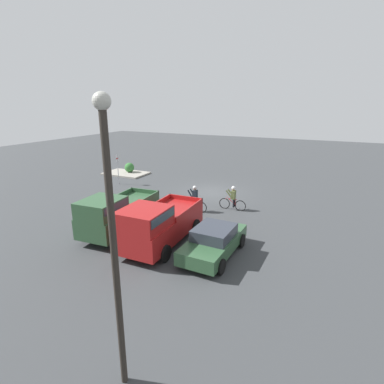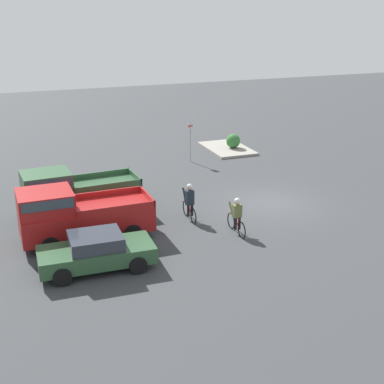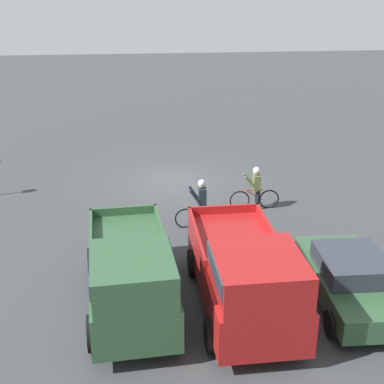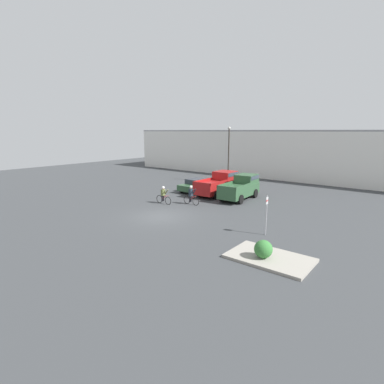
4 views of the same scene
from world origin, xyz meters
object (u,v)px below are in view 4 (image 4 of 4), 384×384
at_px(fire_lane_sign, 267,211).
at_px(shrub, 263,249).
at_px(pickup_truck_1, 241,187).
at_px(lamppost, 229,150).
at_px(cyclist_1, 163,195).
at_px(sedan_0, 196,185).
at_px(pickup_truck_0, 219,183).
at_px(cyclist_0, 191,195).

distance_m(fire_lane_sign, shrub, 4.07).
relative_size(pickup_truck_1, lamppost, 0.77).
relative_size(lamppost, shrub, 7.47).
distance_m(cyclist_1, shrub, 13.66).
xyz_separation_m(fire_lane_sign, shrub, (1.57, -3.64, -0.92)).
distance_m(sedan_0, lamppost, 7.84).
distance_m(pickup_truck_1, shrub, 14.25).
relative_size(sedan_0, cyclist_1, 2.34).
distance_m(pickup_truck_1, fire_lane_sign, 10.38).
xyz_separation_m(sedan_0, lamppost, (-0.35, 7.07, 3.37)).
height_order(pickup_truck_1, cyclist_1, pickup_truck_1).
bearing_deg(cyclist_1, sedan_0, 100.08).
bearing_deg(pickup_truck_0, sedan_0, -174.43).
bearing_deg(sedan_0, lamppost, 92.83).
bearing_deg(cyclist_1, pickup_truck_1, 54.11).
relative_size(pickup_truck_0, pickup_truck_1, 1.01).
xyz_separation_m(pickup_truck_0, cyclist_1, (-1.69, -6.49, -0.36)).
xyz_separation_m(fire_lane_sign, lamppost, (-12.33, 15.28, 2.53)).
relative_size(pickup_truck_1, cyclist_0, 3.04).
xyz_separation_m(sedan_0, pickup_truck_1, (5.57, -0.04, 0.46)).
bearing_deg(sedan_0, pickup_truck_0, 5.57).
bearing_deg(shrub, pickup_truck_1, 124.06).
distance_m(pickup_truck_0, lamppost, 8.04).
height_order(pickup_truck_1, fire_lane_sign, fire_lane_sign).
relative_size(pickup_truck_1, fire_lane_sign, 2.08).
distance_m(pickup_truck_1, cyclist_1, 7.63).
distance_m(pickup_truck_0, pickup_truck_1, 2.80).
height_order(pickup_truck_0, lamppost, lamppost).
bearing_deg(lamppost, shrub, -53.69).
distance_m(pickup_truck_0, shrub, 16.21).
xyz_separation_m(cyclist_0, shrub, (10.31, -6.96, -0.24)).
distance_m(sedan_0, fire_lane_sign, 14.54).
bearing_deg(cyclist_1, cyclist_0, 32.14).
relative_size(cyclist_1, lamppost, 0.26).
height_order(sedan_0, cyclist_1, cyclist_1).
bearing_deg(pickup_truck_0, cyclist_0, -85.06).
xyz_separation_m(cyclist_0, lamppost, (-3.59, 11.95, 3.21)).
relative_size(sedan_0, pickup_truck_0, 0.79).
xyz_separation_m(sedan_0, shrub, (13.55, -11.84, -0.08)).
bearing_deg(pickup_truck_1, lamppost, 129.76).
height_order(sedan_0, lamppost, lamppost).
xyz_separation_m(cyclist_1, shrub, (12.44, -5.62, -0.19)).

